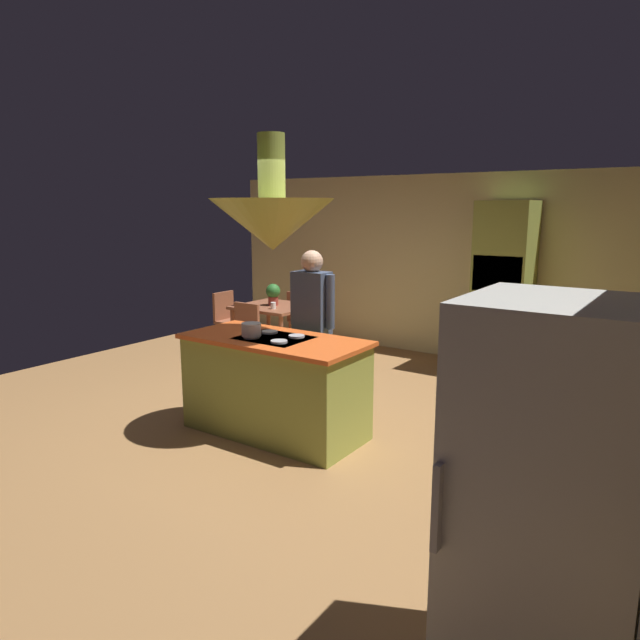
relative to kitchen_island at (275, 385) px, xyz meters
name	(u,v)px	position (x,y,z in m)	size (l,w,h in m)	color
ground	(288,426)	(0.00, 0.20, -0.47)	(8.16, 8.16, 0.00)	#9E7042
wall_back	(435,266)	(0.00, 3.65, 0.81)	(6.80, 0.10, 2.55)	beige
kitchen_island	(275,385)	(0.00, 0.00, 0.00)	(1.73, 0.82, 0.94)	#939E42
counter_run_right	(628,422)	(2.84, 0.80, 0.01)	(0.73, 2.31, 0.92)	#939E42
oven_tower	(503,288)	(1.10, 3.24, 0.62)	(0.66, 0.62, 2.18)	#939E42
refrigerator	(548,513)	(2.80, -1.70, 0.41)	(0.72, 0.74, 1.76)	silver
dining_table	(274,313)	(-1.70, 2.10, 0.19)	(0.97, 0.89, 0.76)	#955439
person_at_island	(312,321)	(-0.05, 0.68, 0.50)	(0.53, 0.22, 1.68)	tan
range_hood	(272,221)	(0.00, 0.00, 1.51)	(1.10, 1.10, 1.00)	#939E42
pendant_light_over_table	(273,225)	(-1.70, 2.10, 1.40)	(0.32, 0.32, 0.82)	beige
chair_facing_island	(242,332)	(-1.70, 1.43, 0.04)	(0.40, 0.40, 0.87)	#955439
chair_by_back_wall	(303,316)	(-1.70, 2.77, 0.04)	(0.40, 0.40, 0.87)	#955439
chair_at_corner	(229,317)	(-2.56, 2.10, 0.04)	(0.40, 0.40, 0.87)	#955439
potted_plant_on_table	(273,293)	(-1.71, 2.10, 0.46)	(0.20, 0.20, 0.30)	#99382D
cup_on_table	(273,306)	(-1.53, 1.88, 0.34)	(0.07, 0.07, 0.09)	white
canister_flour	(625,372)	(2.84, 0.23, 0.54)	(0.10, 0.10, 0.17)	#E0B78C
canister_sugar	(629,366)	(2.84, 0.41, 0.54)	(0.12, 0.12, 0.17)	silver
cooking_pot_on_cooktop	(251,330)	(-0.16, -0.13, 0.54)	(0.18, 0.18, 0.12)	#B2B2B7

